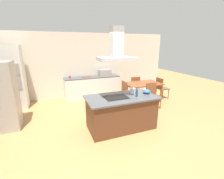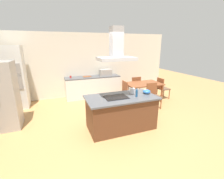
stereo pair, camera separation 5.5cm
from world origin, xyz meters
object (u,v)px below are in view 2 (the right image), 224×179
at_px(chair_at_left_end, 122,91).
at_px(chair_facing_island, 153,94).
at_px(range_hood, 116,50).
at_px(mixing_bowl, 147,92).
at_px(tea_kettle, 132,91).
at_px(refrigerator, 0,96).
at_px(chair_at_right_end, 162,87).
at_px(cutting_board, 87,76).
at_px(countertop_microwave, 105,72).
at_px(chair_facing_back_wall, 135,85).
at_px(coffee_mug_red, 71,77).
at_px(olive_oil_bottle, 137,93).
at_px(wall_oven_stack, 15,78).
at_px(cooktop, 116,97).
at_px(dining_table, 143,85).

bearing_deg(chair_at_left_end, chair_facing_island, -36.01).
bearing_deg(range_hood, mixing_bowl, -0.35).
bearing_deg(chair_facing_island, tea_kettle, -148.35).
bearing_deg(chair_at_left_end, refrigerator, -172.90).
relative_size(tea_kettle, chair_at_right_end, 0.23).
bearing_deg(chair_facing_island, cutting_board, 134.41).
distance_m(tea_kettle, chair_at_right_end, 2.68).
bearing_deg(refrigerator, mixing_bowl, -16.84).
bearing_deg(refrigerator, countertop_microwave, 26.54).
relative_size(refrigerator, range_hood, 2.02).
relative_size(mixing_bowl, chair_facing_back_wall, 0.24).
distance_m(coffee_mug_red, cutting_board, 0.69).
xyz_separation_m(olive_oil_bottle, chair_facing_back_wall, (1.30, 2.40, -0.49)).
bearing_deg(wall_oven_stack, olive_oil_bottle, -40.35).
relative_size(tea_kettle, coffee_mug_red, 2.28).
bearing_deg(wall_oven_stack, coffee_mug_red, 7.95).
distance_m(tea_kettle, olive_oil_bottle, 0.28).
bearing_deg(range_hood, chair_facing_island, 27.00).
bearing_deg(range_hood, cooktop, 0.00).
bearing_deg(mixing_bowl, refrigerator, 163.16).
xyz_separation_m(cooktop, chair_at_left_end, (0.91, 1.60, -0.40)).
distance_m(olive_oil_bottle, cutting_board, 3.14).
relative_size(olive_oil_bottle, chair_at_right_end, 0.27).
xyz_separation_m(chair_facing_back_wall, chair_at_right_end, (0.92, -0.67, 0.00)).
bearing_deg(chair_facing_island, countertop_microwave, 120.58).
bearing_deg(chair_at_right_end, refrigerator, -175.22).
height_order(coffee_mug_red, chair_at_left_end, coffee_mug_red).
relative_size(countertop_microwave, range_hood, 0.56).
xyz_separation_m(refrigerator, range_hood, (2.83, -1.13, 1.19)).
bearing_deg(dining_table, chair_facing_back_wall, 90.00).
height_order(tea_kettle, refrigerator, refrigerator).
height_order(wall_oven_stack, dining_table, wall_oven_stack).
bearing_deg(cutting_board, countertop_microwave, -3.55).
distance_m(cooktop, chair_at_left_end, 1.88).
bearing_deg(mixing_bowl, chair_at_left_end, 90.46).
distance_m(cooktop, tea_kettle, 0.57).
xyz_separation_m(cutting_board, wall_oven_stack, (-2.62, -0.28, 0.19)).
bearing_deg(mixing_bowl, chair_facing_back_wall, 68.30).
height_order(dining_table, chair_facing_island, chair_facing_island).
bearing_deg(coffee_mug_red, tea_kettle, -63.81).
xyz_separation_m(tea_kettle, mixing_bowl, (0.38, -0.15, -0.02)).
bearing_deg(chair_facing_back_wall, chair_at_right_end, -36.01).
bearing_deg(cutting_board, coffee_mug_red, -178.79).
distance_m(cutting_board, chair_at_right_end, 3.19).
bearing_deg(tea_kettle, olive_oil_bottle, -93.45).
bearing_deg(chair_at_left_end, wall_oven_stack, 163.99).
height_order(tea_kettle, cutting_board, tea_kettle).
distance_m(countertop_microwave, dining_table, 1.76).
height_order(chair_facing_back_wall, chair_at_right_end, same).
relative_size(countertop_microwave, chair_facing_back_wall, 0.56).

